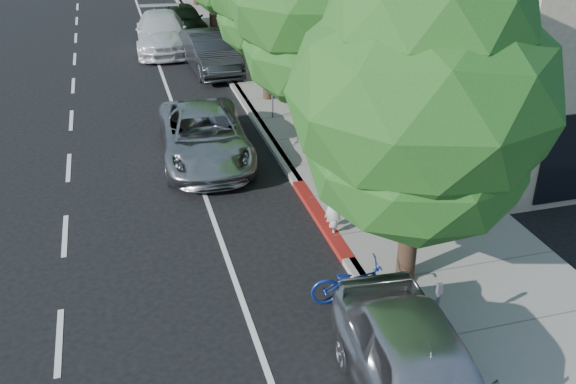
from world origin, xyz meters
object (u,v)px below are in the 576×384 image
object	(u,v)px
street_tree_0	(423,98)
cyclist	(334,203)
pedestrian	(326,79)
white_pickup	(162,32)
silver_suv	(204,136)
dark_suv_far	(184,19)
near_car_a	(421,378)
dark_sedan	(210,52)
street_tree_1	(322,0)
bicycle	(354,282)

from	to	relation	value
street_tree_0	cyclist	distance (m)	4.10
pedestrian	white_pickup	bearing A→B (deg)	-95.95
silver_suv	dark_suv_far	bearing A→B (deg)	87.24
street_tree_0	near_car_a	xyz separation A→B (m)	(-1.40, -3.50, -3.32)
cyclist	dark_sedan	distance (m)	14.21
street_tree_1	bicycle	size ratio (longest dim) A/B	4.47
cyclist	street_tree_1	bearing A→B (deg)	-13.80
pedestrian	cyclist	bearing A→B (deg)	39.29
silver_suv	white_pickup	distance (m)	13.04
street_tree_0	dark_suv_far	distance (m)	23.80
cyclist	white_pickup	world-z (taller)	cyclist
street_tree_1	cyclist	size ratio (longest dim) A/B	4.64
cyclist	pedestrian	world-z (taller)	pedestrian
white_pickup	street_tree_1	bearing A→B (deg)	-74.10
cyclist	pedestrian	xyz separation A→B (m)	(2.72, 8.70, 0.17)
bicycle	street_tree_0	bearing A→B (deg)	-70.21
bicycle	dark_suv_far	bearing A→B (deg)	7.09
street_tree_0	dark_sedan	size ratio (longest dim) A/B	1.41
dark_sedan	pedestrian	bearing A→B (deg)	-63.00
dark_sedan	street_tree_0	bearing A→B (deg)	-89.17
white_pickup	near_car_a	bearing A→B (deg)	-82.00
street_tree_1	white_pickup	distance (m)	15.38
cyclist	bicycle	world-z (taller)	cyclist
pedestrian	street_tree_1	bearing A→B (deg)	35.79
near_car_a	cyclist	bearing A→B (deg)	88.50
street_tree_1	dark_sedan	xyz separation A→B (m)	(-1.40, 10.50, -4.03)
near_car_a	pedestrian	xyz separation A→B (m)	(3.30, 14.50, 0.19)
cyclist	bicycle	size ratio (longest dim) A/B	0.96
cyclist	pedestrian	bearing A→B (deg)	-18.75
near_car_a	street_tree_1	bearing A→B (deg)	85.89
silver_suv	bicycle	bearing A→B (deg)	-74.36
bicycle	dark_sedan	world-z (taller)	dark_sedan
bicycle	near_car_a	xyz separation A→B (m)	(-0.10, -3.19, 0.37)
street_tree_1	bicycle	world-z (taller)	street_tree_1
cyclist	near_car_a	distance (m)	5.83
dark_sedan	white_pickup	bearing A→B (deg)	108.09
bicycle	dark_sedan	xyz separation A→B (m)	(-0.10, 16.81, 0.36)
dark_sedan	near_car_a	size ratio (longest dim) A/B	1.02
pedestrian	dark_suv_far	bearing A→B (deg)	-107.78
dark_sedan	street_tree_1	bearing A→B (deg)	-86.43
pedestrian	bicycle	bearing A→B (deg)	40.81
dark_suv_far	near_car_a	bearing A→B (deg)	-95.70
street_tree_1	cyclist	bearing A→B (deg)	-102.39
dark_suv_far	near_car_a	size ratio (longest dim) A/B	0.88
near_car_a	bicycle	bearing A→B (deg)	92.48
white_pickup	dark_suv_far	xyz separation A→B (m)	(1.46, 2.96, -0.10)
bicycle	dark_suv_far	distance (m)	23.81
silver_suv	pedestrian	bearing A→B (deg)	37.66
street_tree_1	pedestrian	world-z (taller)	street_tree_1
cyclist	near_car_a	size ratio (longest dim) A/B	0.35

